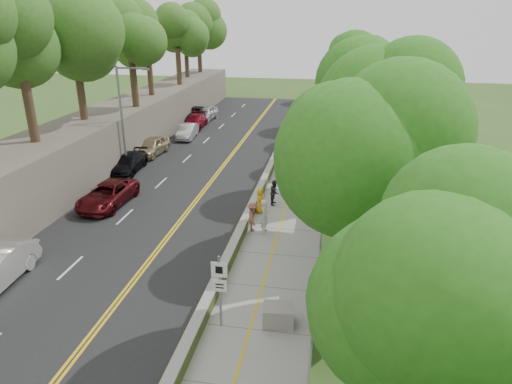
{
  "coord_description": "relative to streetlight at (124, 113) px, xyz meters",
  "views": [
    {
      "loc": [
        4.96,
        -17.29,
        11.5
      ],
      "look_at": [
        0.5,
        8.0,
        1.4
      ],
      "focal_mm": 32.0,
      "sensor_mm": 36.0,
      "label": 1
    }
  ],
  "objects": [
    {
      "name": "ground",
      "position": [
        10.46,
        -14.0,
        -4.64
      ],
      "size": [
        140.0,
        140.0,
        0.0
      ],
      "primitive_type": "plane",
      "color": "#33511E",
      "rests_on": "ground"
    },
    {
      "name": "car_3",
      "position": [
        -0.14,
        0.04,
        -3.92
      ],
      "size": [
        2.21,
        4.81,
        1.36
      ],
      "primitive_type": "imported",
      "rotation": [
        0.0,
        0.0,
        0.06
      ],
      "color": "black",
      "rests_on": "road"
    },
    {
      "name": "car_7",
      "position": [
        0.71,
        14.77,
        -3.91
      ],
      "size": [
        2.12,
        4.84,
        1.38
      ],
      "primitive_type": "imported",
      "rotation": [
        0.0,
        0.0,
        0.04
      ],
      "color": "maroon",
      "rests_on": "road"
    },
    {
      "name": "trees_embankment",
      "position": [
        -2.54,
        1.0,
        5.86
      ],
      "size": [
        6.4,
        66.0,
        13.0
      ],
      "primitive_type": null,
      "color": "#407525",
      "rests_on": "rock_embankment"
    },
    {
      "name": "car_5",
      "position": [
        1.22,
        10.54,
        -3.92
      ],
      "size": [
        1.81,
        4.26,
        1.37
      ],
      "primitive_type": "imported",
      "rotation": [
        0.0,
        0.0,
        0.09
      ],
      "color": "silver",
      "rests_on": "road"
    },
    {
      "name": "painter_1",
      "position": [
        11.91,
        -8.54,
        -3.63
      ],
      "size": [
        0.56,
        0.76,
        1.93
      ],
      "primitive_type": "imported",
      "rotation": [
        0.0,
        0.0,
        1.42
      ],
      "color": "beige",
      "rests_on": "sidewalk"
    },
    {
      "name": "car_8",
      "position": [
        0.74,
        18.62,
        -3.81
      ],
      "size": [
        2.21,
        4.78,
        1.59
      ],
      "primitive_type": "imported",
      "rotation": [
        0.0,
        0.0,
        -0.07
      ],
      "color": "silver",
      "rests_on": "road"
    },
    {
      "name": "jersey_barrier",
      "position": [
        10.71,
        1.0,
        -4.34
      ],
      "size": [
        0.42,
        66.0,
        0.6
      ],
      "primitive_type": "cube",
      "color": "#A2CD37",
      "rests_on": "ground"
    },
    {
      "name": "painter_0",
      "position": [
        11.21,
        -5.96,
        -3.78
      ],
      "size": [
        0.72,
        0.9,
        1.62
      ],
      "primitive_type": "imported",
      "rotation": [
        0.0,
        0.0,
        1.28
      ],
      "color": "gold",
      "rests_on": "sidewalk"
    },
    {
      "name": "streetlight",
      "position": [
        0.0,
        0.0,
        0.0
      ],
      "size": [
        2.52,
        0.22,
        8.0
      ],
      "color": "gray",
      "rests_on": "ground"
    },
    {
      "name": "car_2",
      "position": [
        1.46,
        -6.47,
        -3.89
      ],
      "size": [
        2.48,
        5.14,
        1.41
      ],
      "primitive_type": "imported",
      "rotation": [
        0.0,
        0.0,
        -0.03
      ],
      "color": "#5D1017",
      "rests_on": "road"
    },
    {
      "name": "road",
      "position": [
        5.06,
        1.0,
        -4.62
      ],
      "size": [
        11.2,
        66.0,
        0.04
      ],
      "primitive_type": "cube",
      "color": "black",
      "rests_on": "ground"
    },
    {
      "name": "painter_2",
      "position": [
        11.91,
        -4.46,
        -3.79
      ],
      "size": [
        0.66,
        0.82,
        1.61
      ],
      "primitive_type": "imported",
      "rotation": [
        0.0,
        0.0,
        1.51
      ],
      "color": "#232428",
      "rests_on": "sidewalk"
    },
    {
      "name": "rock_embankment",
      "position": [
        -3.04,
        1.0,
        -2.64
      ],
      "size": [
        5.0,
        66.0,
        4.0
      ],
      "primitive_type": "cube",
      "color": "#595147",
      "rests_on": "ground"
    },
    {
      "name": "chainlink_fence",
      "position": [
        15.11,
        1.0,
        -3.64
      ],
      "size": [
        0.04,
        66.0,
        2.0
      ],
      "primitive_type": "cube",
      "color": "slate",
      "rests_on": "ground"
    },
    {
      "name": "painter_3",
      "position": [
        11.21,
        -8.47,
        -3.74
      ],
      "size": [
        0.9,
        1.22,
        1.69
      ],
      "primitive_type": "imported",
      "rotation": [
        0.0,
        0.0,
        1.84
      ],
      "color": "brown",
      "rests_on": "sidewalk"
    },
    {
      "name": "car_4",
      "position": [
        -0.02,
        4.51,
        -3.84
      ],
      "size": [
        2.17,
        4.61,
        1.52
      ],
      "primitive_type": "imported",
      "rotation": [
        0.0,
        0.0,
        -0.08
      ],
      "color": "tan",
      "rests_on": "road"
    },
    {
      "name": "concrete_block",
      "position": [
        13.71,
        -16.49,
        -4.19
      ],
      "size": [
        1.29,
        1.01,
        0.81
      ],
      "primitive_type": "cube",
      "rotation": [
        0.0,
        0.0,
        0.09
      ],
      "color": "gray",
      "rests_on": "sidewalk"
    },
    {
      "name": "car_6",
      "position": [
        -0.14,
        17.69,
        -3.81
      ],
      "size": [
        2.91,
        5.84,
        1.59
      ],
      "primitive_type": "imported",
      "rotation": [
        0.0,
        0.0,
        -0.05
      ],
      "color": "black",
      "rests_on": "road"
    },
    {
      "name": "signpost",
      "position": [
        11.51,
        -17.02,
        -2.68
      ],
      "size": [
        0.62,
        0.09,
        3.1
      ],
      "color": "gray",
      "rests_on": "sidewalk"
    },
    {
      "name": "person_far",
      "position": [
        14.66,
        9.29,
        -3.77
      ],
      "size": [
        1.01,
        0.53,
        1.64
      ],
      "primitive_type": "imported",
      "rotation": [
        0.0,
        0.0,
        3.0
      ],
      "color": "black",
      "rests_on": "sidewalk"
    },
    {
      "name": "sidewalk",
      "position": [
        13.01,
        1.0,
        -4.61
      ],
      "size": [
        4.2,
        66.0,
        0.05
      ],
      "primitive_type": "cube",
      "color": "gray",
      "rests_on": "ground"
    },
    {
      "name": "trees_fenceside",
      "position": [
        17.46,
        1.0,
        2.36
      ],
      "size": [
        7.0,
        66.0,
        14.0
      ],
      "primitive_type": null,
      "color": "#327A1E",
      "rests_on": "ground"
    },
    {
      "name": "construction_barrel",
      "position": [
        14.18,
        8.08,
        -4.17
      ],
      "size": [
        0.51,
        0.51,
        0.84
      ],
      "primitive_type": "cylinder",
      "color": "#F36B00",
      "rests_on": "sidewalk"
    }
  ]
}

